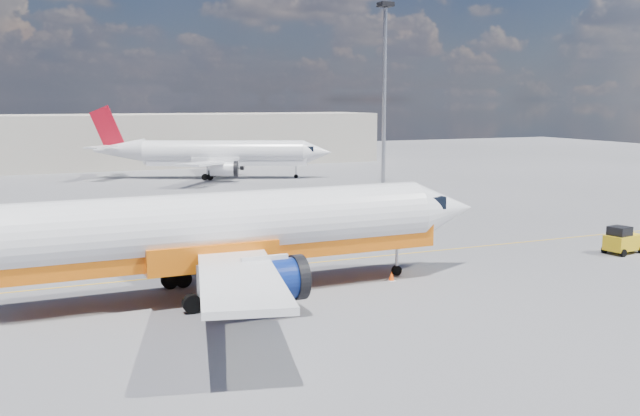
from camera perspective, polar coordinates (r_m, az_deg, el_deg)
name	(u,v)px	position (r m, az deg, el deg)	size (l,w,h in m)	color
ground	(318,275)	(42.27, -0.17, -5.36)	(240.00, 240.00, 0.00)	#58585D
taxi_line	(299,264)	(44.96, -1.68, -4.50)	(70.00, 0.15, 0.01)	yellow
terminal_main	(158,140)	(114.82, -12.82, 5.34)	(70.00, 14.00, 8.00)	beige
main_jet	(204,231)	(37.28, -9.23, -1.86)	(34.71, 27.48, 10.53)	white
second_jet	(216,154)	(94.33, -8.30, 4.28)	(31.06, 23.43, 9.53)	white
gse_tug	(623,240)	(52.03, 23.06, -2.40)	(2.84, 2.05, 1.87)	black
traffic_cone	(391,276)	(41.03, 5.74, -5.45)	(0.40, 0.40, 0.55)	white
floodlight_mast	(384,78)	(84.14, 5.18, 10.33)	(1.55, 1.55, 21.23)	#9E9FA6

